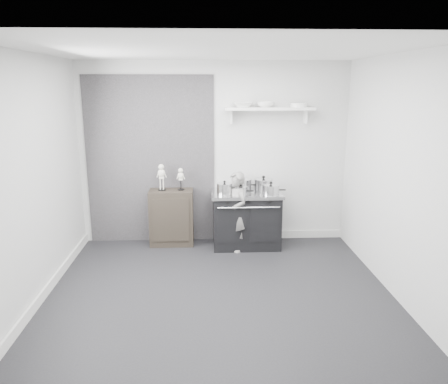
{
  "coord_description": "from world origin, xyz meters",
  "views": [
    {
      "loc": [
        -0.16,
        -4.69,
        2.36
      ],
      "look_at": [
        0.11,
        0.95,
        0.96
      ],
      "focal_mm": 35.0,
      "sensor_mm": 36.0,
      "label": 1
    }
  ],
  "objects": [
    {
      "name": "wall_shelf",
      "position": [
        0.8,
        1.68,
        2.01
      ],
      "size": [
        1.3,
        0.26,
        0.24
      ],
      "color": "white",
      "rests_on": "room_shell"
    },
    {
      "name": "room_shell",
      "position": [
        -0.09,
        0.15,
        1.64
      ],
      "size": [
        4.02,
        3.62,
        2.71
      ],
      "color": "silver",
      "rests_on": "ground"
    },
    {
      "name": "stove",
      "position": [
        0.46,
        1.48,
        0.42
      ],
      "size": [
        1.03,
        0.65,
        0.83
      ],
      "color": "black",
      "rests_on": "ground"
    },
    {
      "name": "child",
      "position": [
        0.3,
        1.3,
        0.58
      ],
      "size": [
        0.45,
        0.51,
        1.17
      ],
      "primitive_type": "imported",
      "rotation": [
        0.0,
        0.0,
        -1.07
      ],
      "color": "slate",
      "rests_on": "ground"
    },
    {
      "name": "side_cabinet",
      "position": [
        -0.65,
        1.61,
        0.42
      ],
      "size": [
        0.65,
        0.38,
        0.84
      ],
      "primitive_type": "cube",
      "color": "black",
      "rests_on": "ground"
    },
    {
      "name": "pot_back_right",
      "position": [
        0.72,
        1.59,
        0.92
      ],
      "size": [
        0.36,
        0.28,
        0.22
      ],
      "color": "silver",
      "rests_on": "stove"
    },
    {
      "name": "pot_front_center",
      "position": [
        0.37,
        1.32,
        0.89
      ],
      "size": [
        0.27,
        0.18,
        0.16
      ],
      "color": "silver",
      "rests_on": "stove"
    },
    {
      "name": "pot_front_right",
      "position": [
        0.8,
        1.32,
        0.9
      ],
      "size": [
        0.34,
        0.26,
        0.19
      ],
      "color": "silver",
      "rests_on": "stove"
    },
    {
      "name": "skeleton_torso",
      "position": [
        -0.5,
        1.61,
        1.03
      ],
      "size": [
        0.11,
        0.07,
        0.38
      ],
      "primitive_type": null,
      "color": "silver",
      "rests_on": "side_cabinet"
    },
    {
      "name": "bowl_small",
      "position": [
        0.74,
        1.67,
        2.08
      ],
      "size": [
        0.25,
        0.25,
        0.08
      ],
      "primitive_type": "imported",
      "color": "white",
      "rests_on": "wall_shelf"
    },
    {
      "name": "ground",
      "position": [
        0.0,
        0.0,
        0.0
      ],
      "size": [
        4.0,
        4.0,
        0.0
      ],
      "primitive_type": "plane",
      "color": "black",
      "rests_on": "ground"
    },
    {
      "name": "skeleton_full",
      "position": [
        -0.78,
        1.61,
        1.07
      ],
      "size": [
        0.13,
        0.08,
        0.45
      ],
      "primitive_type": null,
      "color": "silver",
      "rests_on": "side_cabinet"
    },
    {
      "name": "bowl_large",
      "position": [
        0.41,
        1.67,
        2.08
      ],
      "size": [
        0.3,
        0.3,
        0.07
      ],
      "primitive_type": "imported",
      "color": "white",
      "rests_on": "wall_shelf"
    },
    {
      "name": "pot_back_left",
      "position": [
        0.41,
        1.61,
        0.92
      ],
      "size": [
        0.38,
        0.29,
        0.22
      ],
      "color": "silver",
      "rests_on": "stove"
    },
    {
      "name": "pot_front_left",
      "position": [
        0.14,
        1.36,
        0.91
      ],
      "size": [
        0.31,
        0.23,
        0.2
      ],
      "color": "silver",
      "rests_on": "stove"
    },
    {
      "name": "plate_stack",
      "position": [
        1.23,
        1.67,
        2.07
      ],
      "size": [
        0.24,
        0.24,
        0.06
      ],
      "primitive_type": "cylinder",
      "color": "white",
      "rests_on": "wall_shelf"
    }
  ]
}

